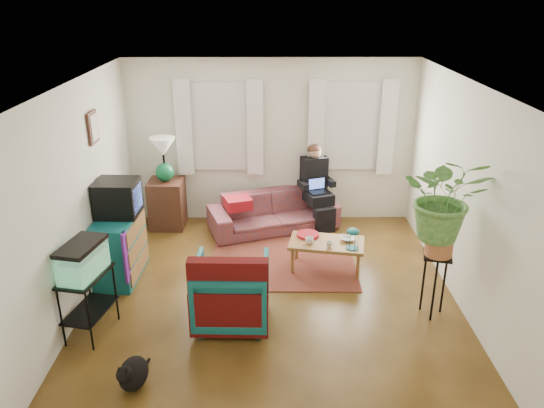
{
  "coord_description": "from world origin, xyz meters",
  "views": [
    {
      "loc": [
        -0.04,
        -5.61,
        3.56
      ],
      "look_at": [
        0.0,
        0.4,
        1.1
      ],
      "focal_mm": 35.0,
      "sensor_mm": 36.0,
      "label": 1
    }
  ],
  "objects_px": {
    "armchair": "(232,288)",
    "coffee_table": "(326,255)",
    "sofa": "(273,206)",
    "aquarium_stand": "(89,304)",
    "dresser": "(119,247)",
    "side_table": "(167,204)",
    "plant_stand": "(434,285)"
  },
  "relations": [
    {
      "from": "armchair",
      "to": "coffee_table",
      "type": "xyz_separation_m",
      "value": [
        1.2,
        1.2,
        -0.22
      ]
    },
    {
      "from": "sofa",
      "to": "aquarium_stand",
      "type": "height_order",
      "value": "sofa"
    },
    {
      "from": "coffee_table",
      "to": "sofa",
      "type": "bearing_deg",
      "value": 129.08
    },
    {
      "from": "sofa",
      "to": "aquarium_stand",
      "type": "distance_m",
      "value": 3.4
    },
    {
      "from": "sofa",
      "to": "dresser",
      "type": "xyz_separation_m",
      "value": [
        -2.02,
        -1.48,
        0.04
      ]
    },
    {
      "from": "side_table",
      "to": "aquarium_stand",
      "type": "xyz_separation_m",
      "value": [
        -0.35,
        -2.84,
        -0.02
      ]
    },
    {
      "from": "side_table",
      "to": "coffee_table",
      "type": "relative_size",
      "value": 0.78
    },
    {
      "from": "sofa",
      "to": "armchair",
      "type": "height_order",
      "value": "armchair"
    },
    {
      "from": "sofa",
      "to": "coffee_table",
      "type": "height_order",
      "value": "sofa"
    },
    {
      "from": "dresser",
      "to": "plant_stand",
      "type": "relative_size",
      "value": 1.21
    },
    {
      "from": "coffee_table",
      "to": "dresser",
      "type": "bearing_deg",
      "value": -165.57
    },
    {
      "from": "plant_stand",
      "to": "side_table",
      "type": "bearing_deg",
      "value": 144.44
    },
    {
      "from": "armchair",
      "to": "coffee_table",
      "type": "relative_size",
      "value": 0.86
    },
    {
      "from": "aquarium_stand",
      "to": "plant_stand",
      "type": "distance_m",
      "value": 3.87
    },
    {
      "from": "side_table",
      "to": "aquarium_stand",
      "type": "distance_m",
      "value": 2.87
    },
    {
      "from": "side_table",
      "to": "coffee_table",
      "type": "bearing_deg",
      "value": -30.8
    },
    {
      "from": "coffee_table",
      "to": "aquarium_stand",
      "type": "bearing_deg",
      "value": -141.84
    },
    {
      "from": "armchair",
      "to": "plant_stand",
      "type": "height_order",
      "value": "armchair"
    },
    {
      "from": "sofa",
      "to": "side_table",
      "type": "bearing_deg",
      "value": 157.27
    },
    {
      "from": "dresser",
      "to": "armchair",
      "type": "bearing_deg",
      "value": -31.6
    },
    {
      "from": "sofa",
      "to": "dresser",
      "type": "height_order",
      "value": "dresser"
    },
    {
      "from": "aquarium_stand",
      "to": "plant_stand",
      "type": "xyz_separation_m",
      "value": [
        3.86,
        0.34,
        0.03
      ]
    },
    {
      "from": "aquarium_stand",
      "to": "armchair",
      "type": "bearing_deg",
      "value": 20.46
    },
    {
      "from": "side_table",
      "to": "armchair",
      "type": "xyz_separation_m",
      "value": [
        1.19,
        -2.62,
        0.04
      ]
    },
    {
      "from": "dresser",
      "to": "side_table",
      "type": "bearing_deg",
      "value": 80.21
    },
    {
      "from": "sofa",
      "to": "coffee_table",
      "type": "distance_m",
      "value": 1.49
    },
    {
      "from": "side_table",
      "to": "armchair",
      "type": "distance_m",
      "value": 2.88
    },
    {
      "from": "dresser",
      "to": "aquarium_stand",
      "type": "relative_size",
      "value": 1.31
    },
    {
      "from": "side_table",
      "to": "aquarium_stand",
      "type": "relative_size",
      "value": 1.06
    },
    {
      "from": "dresser",
      "to": "coffee_table",
      "type": "bearing_deg",
      "value": 5.94
    },
    {
      "from": "dresser",
      "to": "coffee_table",
      "type": "xyz_separation_m",
      "value": [
        2.73,
        0.18,
        -0.22
      ]
    },
    {
      "from": "dresser",
      "to": "armchair",
      "type": "xyz_separation_m",
      "value": [
        1.53,
        -1.02,
        -0.0
      ]
    }
  ]
}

